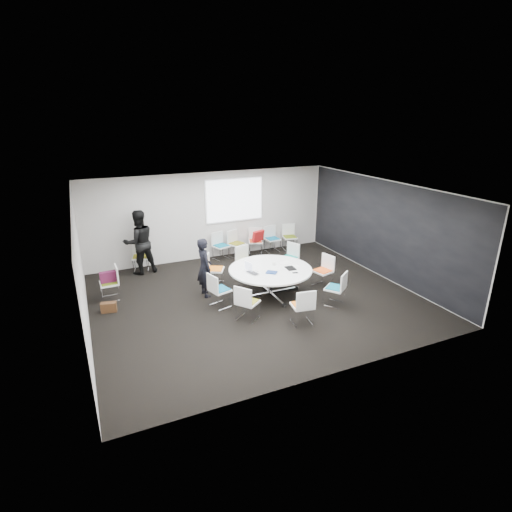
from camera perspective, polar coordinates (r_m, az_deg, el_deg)
name	(u,v)px	position (r m, az deg, el deg)	size (l,w,h in m)	color
room_shell	(259,246)	(9.91, 0.39, 1.38)	(8.08, 7.08, 2.88)	black
conference_table	(270,276)	(10.40, 2.06, -2.82)	(2.16, 2.16, 0.73)	silver
projection_screen	(235,200)	(13.15, -3.08, 7.97)	(1.90, 0.03, 1.35)	white
chair_ring_a	(323,277)	(11.14, 9.49, -2.95)	(0.55, 0.56, 0.88)	silver
chair_ring_b	(289,263)	(12.00, 4.75, -1.07)	(0.60, 0.60, 0.88)	silver
chair_ring_c	(246,267)	(11.69, -1.49, -1.57)	(0.55, 0.54, 0.88)	silver
chair_ring_d	(215,275)	(11.16, -5.86, -2.74)	(0.61, 0.62, 0.88)	silver
chair_ring_e	(220,296)	(9.90, -5.22, -5.75)	(0.56, 0.56, 0.88)	silver
chair_ring_f	(247,309)	(9.26, -1.25, -7.57)	(0.63, 0.64, 0.88)	silver
chair_ring_g	(302,313)	(9.15, 6.62, -8.04)	(0.52, 0.51, 0.88)	silver
chair_ring_h	(335,295)	(10.14, 11.24, -5.43)	(0.64, 0.63, 0.88)	silver
chair_back_a	(221,251)	(13.10, -5.02, 0.72)	(0.57, 0.57, 0.88)	silver
chair_back_b	(237,249)	(13.27, -2.78, 1.04)	(0.60, 0.60, 0.88)	silver
chair_back_c	(256,246)	(13.52, -0.06, 1.42)	(0.59, 0.58, 0.88)	silver
chair_back_d	(272,244)	(13.78, 2.33, 1.76)	(0.48, 0.47, 0.88)	silver
chair_back_e	(290,242)	(14.04, 4.81, 2.04)	(0.54, 0.53, 0.88)	silver
chair_spare_left	(111,289)	(10.90, -20.06, -4.47)	(0.46, 0.48, 0.88)	silver
chair_person_back	(141,262)	(12.56, -16.15, -0.85)	(0.55, 0.54, 0.88)	silver
person_main	(204,267)	(10.35, -7.39, -1.63)	(0.57, 0.37, 1.56)	black
person_back	(139,242)	(12.18, -16.35, 1.90)	(0.93, 0.73, 1.92)	black
laptop	(254,272)	(10.04, -0.26, -2.36)	(0.35, 0.23, 0.03)	#333338
laptop_lid	(248,266)	(10.12, -1.09, -1.48)	(0.30, 0.02, 0.22)	silver
notebook_black	(291,268)	(10.36, 4.96, -1.75)	(0.22, 0.30, 0.02)	black
tablet_folio	(272,272)	(10.06, 2.23, -2.34)	(0.26, 0.20, 0.03)	navy
papers_right	(285,263)	(10.76, 4.15, -0.94)	(0.30, 0.21, 0.00)	white
papers_front	(294,266)	(10.51, 5.45, -1.50)	(0.30, 0.21, 0.00)	white
cup	(274,264)	(10.55, 2.55, -1.09)	(0.08, 0.08, 0.09)	white
phone	(295,273)	(10.10, 5.63, -2.39)	(0.14, 0.07, 0.01)	black
maroon_bag	(108,277)	(10.77, -20.35, -2.80)	(0.40, 0.14, 0.28)	#561637
brown_bag	(109,307)	(10.30, -20.29, -6.88)	(0.36, 0.16, 0.24)	#472A16
red_jacket	(258,236)	(13.20, 0.31, 2.89)	(0.44, 0.10, 0.35)	#A71415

